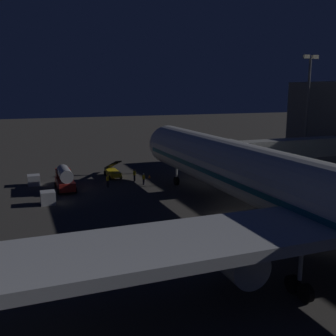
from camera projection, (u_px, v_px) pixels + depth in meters
ground_plane at (231, 217)px, 41.93m from camera, size 320.00×320.00×0.00m
airliner_at_gate at (330, 203)px, 28.40m from camera, size 48.25×70.74×19.75m
jet_bridge at (271, 150)px, 52.78m from camera, size 20.01×3.40×6.91m
apron_floodlight_mast at (308, 104)px, 66.66m from camera, size 2.90×0.50×18.87m
fuel_tanker at (65, 178)px, 53.00m from camera, size 2.46×5.64×3.15m
belt_loader at (113, 172)px, 60.89m from camera, size 1.96×8.32×3.26m
baggage_container_near_belt at (34, 180)px, 55.82m from camera, size 1.67×1.78×1.47m
baggage_container_mid_row at (48, 198)px, 46.53m from camera, size 1.67×1.70×1.55m
ground_crew_by_belt_loader at (108, 180)px, 54.58m from camera, size 0.40×0.40×1.84m
ground_crew_marshaller_fwd at (134, 175)px, 58.00m from camera, size 0.40×0.40×1.88m
ground_crew_under_port_wing at (144, 178)px, 55.98m from camera, size 0.40×0.40×1.69m
traffic_cone_nose_port at (176, 174)px, 61.83m from camera, size 0.36×0.36×0.55m
traffic_cone_nose_starboard at (149, 176)px, 60.28m from camera, size 0.36×0.36×0.55m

